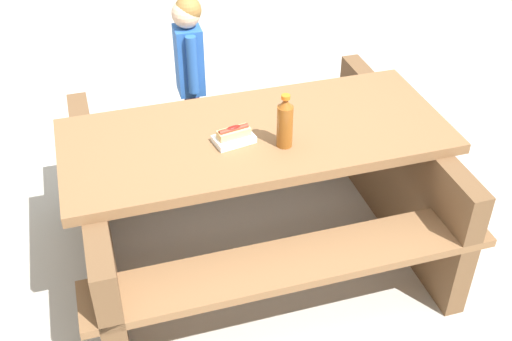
{
  "coord_description": "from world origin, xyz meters",
  "views": [
    {
      "loc": [
        1.29,
        2.11,
        2.36
      ],
      "look_at": [
        0.0,
        0.0,
        0.52
      ],
      "focal_mm": 44.49,
      "sensor_mm": 36.0,
      "label": 1
    }
  ],
  "objects_px": {
    "child_in_coat": "(189,61)",
    "soda_bottle": "(285,123)",
    "picnic_table": "(256,184)",
    "hotdog_tray": "(234,136)"
  },
  "relations": [
    {
      "from": "child_in_coat",
      "to": "soda_bottle",
      "type": "bearing_deg",
      "value": 86.58
    },
    {
      "from": "hotdog_tray",
      "to": "child_in_coat",
      "type": "height_order",
      "value": "child_in_coat"
    },
    {
      "from": "soda_bottle",
      "to": "hotdog_tray",
      "type": "relative_size",
      "value": 1.37
    },
    {
      "from": "hotdog_tray",
      "to": "child_in_coat",
      "type": "xyz_separation_m",
      "value": [
        -0.25,
        -0.95,
        -0.1
      ]
    },
    {
      "from": "picnic_table",
      "to": "child_in_coat",
      "type": "distance_m",
      "value": 0.97
    },
    {
      "from": "soda_bottle",
      "to": "child_in_coat",
      "type": "distance_m",
      "value": 1.11
    },
    {
      "from": "soda_bottle",
      "to": "child_in_coat",
      "type": "relative_size",
      "value": 0.24
    },
    {
      "from": "soda_bottle",
      "to": "hotdog_tray",
      "type": "height_order",
      "value": "soda_bottle"
    },
    {
      "from": "picnic_table",
      "to": "hotdog_tray",
      "type": "height_order",
      "value": "hotdog_tray"
    },
    {
      "from": "picnic_table",
      "to": "hotdog_tray",
      "type": "distance_m",
      "value": 0.36
    }
  ]
}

